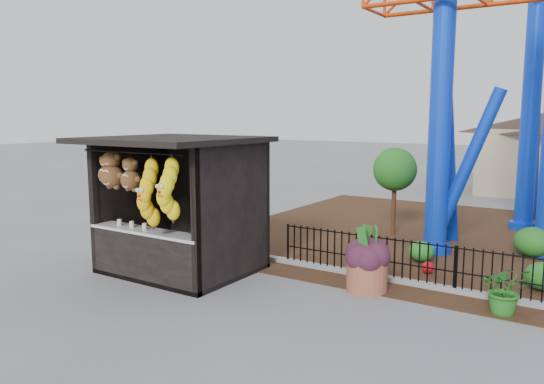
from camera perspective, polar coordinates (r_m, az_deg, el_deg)
The scene contains 6 objects.
ground at distance 10.08m, azimuth -1.45°, elevation -12.67°, with size 120.00×120.00×0.00m, color slate.
curb at distance 11.40m, azimuth 25.04°, elevation -10.65°, with size 18.00×0.18×0.12m, color gray.
prize_booth at distance 12.20m, azimuth -10.70°, elevation -1.65°, with size 3.50×3.40×3.12m.
terracotta_planter at distance 11.24m, azimuth 10.17°, elevation -8.86°, with size 0.84×0.84×0.64m, color #985437.
planter_foliage at distance 11.07m, azimuth 10.25°, elevation -5.69°, with size 0.70×0.70×0.64m, color #371627.
potted_plant at distance 10.67m, azimuth 23.85°, elevation -9.56°, with size 0.84×0.73×0.94m, color #1A591A.
Camera 1 is at (5.36, -7.75, 3.60)m, focal length 35.00 mm.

